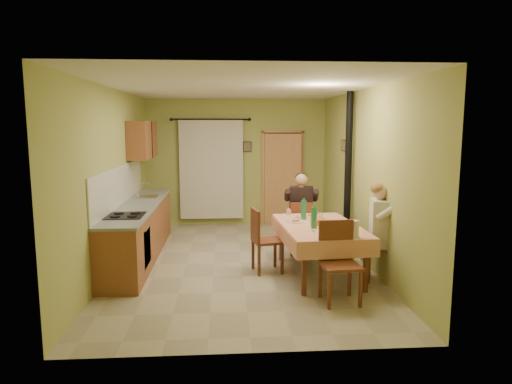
{
  "coord_description": "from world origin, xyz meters",
  "views": [
    {
      "loc": [
        -0.25,
        -7.21,
        2.23
      ],
      "look_at": [
        0.25,
        0.1,
        1.15
      ],
      "focal_mm": 32.0,
      "sensor_mm": 36.0,
      "label": 1
    }
  ],
  "objects": [
    {
      "name": "chair_near",
      "position": [
        1.18,
        -1.76,
        0.29
      ],
      "size": [
        0.49,
        0.49,
        1.02
      ],
      "rotation": [
        0.0,
        0.0,
        3.21
      ],
      "color": "brown",
      "rests_on": "ground"
    },
    {
      "name": "room_shell",
      "position": [
        0.0,
        0.0,
        1.82
      ],
      "size": [
        4.04,
        6.04,
        2.82
      ],
      "color": "tan",
      "rests_on": "ground"
    },
    {
      "name": "man_far",
      "position": [
        1.06,
        0.45,
        0.88
      ],
      "size": [
        0.61,
        0.5,
        1.39
      ],
      "rotation": [
        0.0,
        0.0,
        -0.11
      ],
      "color": "black",
      "rests_on": "chair_far"
    },
    {
      "name": "dining_table",
      "position": [
        1.14,
        -0.68,
        0.38
      ],
      "size": [
        1.24,
        1.94,
        0.76
      ],
      "rotation": [
        0.0,
        0.0,
        0.07
      ],
      "color": "#E9987A",
      "rests_on": "ground"
    },
    {
      "name": "doorway",
      "position": [
        1.05,
        2.94,
        1.05
      ],
      "size": [
        0.96,
        0.2,
        2.15
      ],
      "color": "black",
      "rests_on": "ground"
    },
    {
      "name": "picture_right",
      "position": [
        1.97,
        1.2,
        1.85
      ],
      "size": [
        0.03,
        0.31,
        0.21
      ],
      "primitive_type": "cube",
      "color": "brown",
      "rests_on": "room_shell"
    },
    {
      "name": "curtain",
      "position": [
        -0.55,
        2.9,
        1.26
      ],
      "size": [
        1.7,
        0.07,
        2.22
      ],
      "color": "black",
      "rests_on": "ground"
    },
    {
      "name": "upper_cabinets",
      "position": [
        -1.82,
        1.7,
        1.95
      ],
      "size": [
        0.35,
        1.4,
        0.7
      ],
      "primitive_type": "cube",
      "color": "brown",
      "rests_on": "room_shell"
    },
    {
      "name": "picture_back",
      "position": [
        0.25,
        2.97,
        1.75
      ],
      "size": [
        0.19,
        0.03,
        0.23
      ],
      "primitive_type": "cube",
      "color": "black",
      "rests_on": "room_shell"
    },
    {
      "name": "chair_far",
      "position": [
        1.05,
        0.44,
        0.29
      ],
      "size": [
        0.42,
        0.42,
        0.93
      ],
      "rotation": [
        0.0,
        0.0,
        -0.11
      ],
      "color": "brown",
      "rests_on": "ground"
    },
    {
      "name": "stove_flue",
      "position": [
        1.9,
        0.6,
        1.02
      ],
      "size": [
        0.24,
        0.24,
        2.8
      ],
      "color": "black",
      "rests_on": "ground"
    },
    {
      "name": "kitchen_run",
      "position": [
        -1.71,
        0.4,
        0.48
      ],
      "size": [
        0.64,
        3.64,
        1.56
      ],
      "color": "brown",
      "rests_on": "ground"
    },
    {
      "name": "tableware",
      "position": [
        1.16,
        -0.79,
        0.83
      ],
      "size": [
        0.9,
        1.57,
        0.33
      ],
      "color": "white",
      "rests_on": "dining_table"
    },
    {
      "name": "chair_left",
      "position": [
        0.37,
        -0.49,
        0.29
      ],
      "size": [
        0.49,
        0.49,
        0.98
      ],
      "rotation": [
        0.0,
        0.0,
        -1.38
      ],
      "color": "brown",
      "rests_on": "ground"
    },
    {
      "name": "chair_right",
      "position": [
        1.98,
        -0.98,
        0.29
      ],
      "size": [
        0.45,
        0.45,
        0.95
      ],
      "rotation": [
        0.0,
        0.0,
        1.39
      ],
      "color": "brown",
      "rests_on": "ground"
    },
    {
      "name": "floor",
      "position": [
        0.0,
        0.0,
        0.0
      ],
      "size": [
        4.0,
        6.0,
        0.01
      ],
      "primitive_type": "cube",
      "color": "tan",
      "rests_on": "ground"
    },
    {
      "name": "man_right",
      "position": [
        1.96,
        -0.98,
        0.88
      ],
      "size": [
        0.53,
        0.62,
        1.39
      ],
      "rotation": [
        0.0,
        0.0,
        1.39
      ],
      "color": "beige",
      "rests_on": "chair_right"
    }
  ]
}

